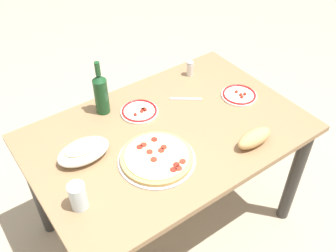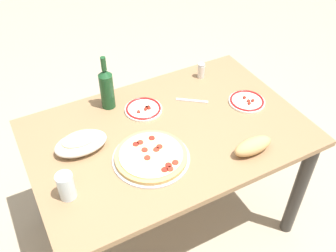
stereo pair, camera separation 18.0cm
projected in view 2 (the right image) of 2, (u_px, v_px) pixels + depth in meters
name	position (u px, v px, depth m)	size (l,w,h in m)	color
ground_plane	(168.00, 221.00, 2.31)	(8.00, 8.00, 0.00)	tan
dining_table	(168.00, 149.00, 1.90)	(1.32, 0.87, 0.74)	#93704C
pepperoni_pizza	(151.00, 156.00, 1.68)	(0.35, 0.35, 0.03)	#B7B7BC
baked_pasta_dish	(81.00, 142.00, 1.70)	(0.24, 0.15, 0.08)	white
wine_bottle	(107.00, 88.00, 1.89)	(0.07, 0.07, 0.29)	#194723
water_glass	(66.00, 186.00, 1.49)	(0.07, 0.07, 0.12)	silver
side_plate_near	(143.00, 109.00, 1.93)	(0.19, 0.19, 0.02)	white
side_plate_far	(247.00, 101.00, 1.98)	(0.19, 0.19, 0.02)	white
bread_loaf	(253.00, 146.00, 1.69)	(0.19, 0.08, 0.07)	tan
spice_shaker	(201.00, 71.00, 2.13)	(0.04, 0.04, 0.09)	silver
fork_right	(192.00, 101.00, 1.99)	(0.17, 0.02, 0.01)	#B7B7BC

